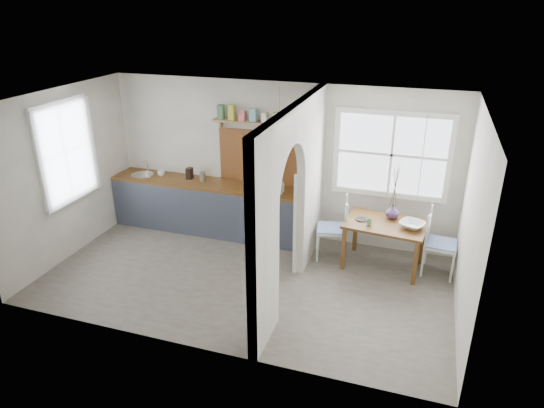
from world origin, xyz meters
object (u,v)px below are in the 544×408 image
(chair_right, at_px, (441,243))
(kettle, at_px, (278,186))
(chair_left, at_px, (332,228))
(vase, at_px, (393,212))
(dining_table, at_px, (383,245))

(chair_right, bearing_deg, kettle, 92.00)
(chair_right, height_order, kettle, kettle)
(chair_left, height_order, vase, chair_left)
(chair_left, bearing_deg, dining_table, 75.06)
(dining_table, bearing_deg, vase, 75.68)
(chair_left, xyz_separation_m, chair_right, (1.62, 0.00, -0.00))
(chair_left, relative_size, chair_right, 1.01)
(dining_table, distance_m, kettle, 1.87)
(chair_right, height_order, vase, chair_right)
(chair_right, xyz_separation_m, vase, (-0.74, 0.13, 0.35))
(chair_left, distance_m, kettle, 1.08)
(chair_right, relative_size, vase, 4.51)
(dining_table, distance_m, chair_right, 0.82)
(chair_left, bearing_deg, kettle, -109.89)
(kettle, bearing_deg, chair_left, -12.24)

